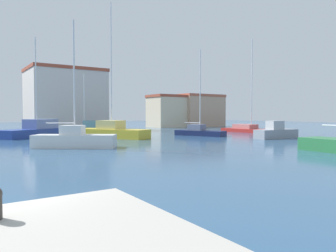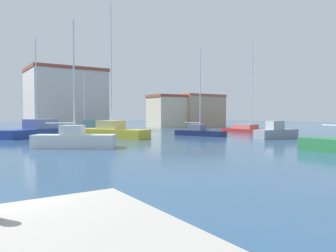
{
  "view_description": "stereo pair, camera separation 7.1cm",
  "coord_description": "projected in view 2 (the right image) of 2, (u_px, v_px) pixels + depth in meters",
  "views": [
    {
      "loc": [
        -0.47,
        -7.81,
        2.58
      ],
      "look_at": [
        18.59,
        20.55,
        1.29
      ],
      "focal_mm": 34.2,
      "sensor_mm": 36.0,
      "label": 1
    },
    {
      "loc": [
        -0.41,
        -7.85,
        2.58
      ],
      "look_at": [
        18.59,
        20.55,
        1.29
      ],
      "focal_mm": 34.2,
      "sensor_mm": 36.0,
      "label": 2
    }
  ],
  "objects": [
    {
      "name": "waterfront_apartments",
      "position": [
        200.0,
        111.0,
        65.72
      ],
      "size": [
        9.5,
        5.94,
        6.53
      ],
      "color": "tan",
      "rests_on": "ground"
    },
    {
      "name": "sailboat_yellow_far_right",
      "position": [
        111.0,
        131.0,
        34.47
      ],
      "size": [
        6.15,
        8.62,
        14.46
      ],
      "color": "gold",
      "rests_on": "water"
    },
    {
      "name": "sailboat_navy_mid_harbor",
      "position": [
        199.0,
        131.0,
        37.82
      ],
      "size": [
        3.88,
        6.3,
        10.16
      ],
      "color": "#19234C",
      "rests_on": "water"
    },
    {
      "name": "motorboat_grey_near_pier",
      "position": [
        276.0,
        132.0,
        33.6
      ],
      "size": [
        5.15,
        1.93,
        1.86
      ],
      "color": "gray",
      "rests_on": "water"
    },
    {
      "name": "harbor_office",
      "position": [
        181.0,
        111.0,
        63.77
      ],
      "size": [
        13.19,
        5.59,
        6.24
      ],
      "color": "beige",
      "rests_on": "ground"
    },
    {
      "name": "yacht_club",
      "position": [
        66.0,
        99.0,
        52.66
      ],
      "size": [
        11.7,
        9.36,
        9.94
      ],
      "color": "beige",
      "rests_on": "ground"
    },
    {
      "name": "sailboat_blue_far_left",
      "position": [
        38.0,
        130.0,
        36.02
      ],
      "size": [
        8.95,
        7.12,
        11.09
      ],
      "color": "#233D93",
      "rests_on": "water"
    },
    {
      "name": "sailboat_teal_center_channel",
      "position": [
        86.0,
        129.0,
        42.88
      ],
      "size": [
        5.38,
        3.7,
        7.89
      ],
      "color": "#1E707A",
      "rests_on": "water"
    },
    {
      "name": "sailboat_red_outer_mooring",
      "position": [
        250.0,
        129.0,
        44.69
      ],
      "size": [
        3.36,
        9.06,
        12.91
      ],
      "color": "#B22823",
      "rests_on": "water"
    },
    {
      "name": "sailboat_white_behind_lamppost",
      "position": [
        74.0,
        139.0,
        24.47
      ],
      "size": [
        6.1,
        4.97,
        9.7
      ],
      "color": "white",
      "rests_on": "water"
    },
    {
      "name": "water",
      "position": [
        141.0,
        140.0,
        31.79
      ],
      "size": [
        160.0,
        160.0,
        0.0
      ],
      "primitive_type": "plane",
      "color": "#2D5175",
      "rests_on": "ground"
    }
  ]
}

